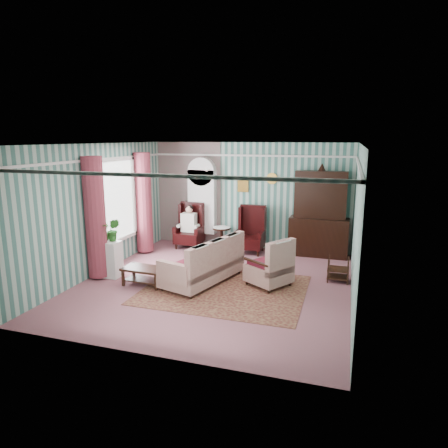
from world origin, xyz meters
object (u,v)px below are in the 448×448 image
(round_side_table, at_px, (222,238))
(nest_table, at_px, (338,269))
(dresser_hutch, at_px, (320,211))
(bookcase, at_px, (202,206))
(coffee_table, at_px, (144,276))
(floral_armchair, at_px, (269,265))
(plant_stand, at_px, (108,259))
(sofa, at_px, (203,259))
(wingback_left, at_px, (189,226))
(seated_woman, at_px, (189,227))
(wingback_right, at_px, (250,230))

(round_side_table, distance_m, nest_table, 3.60)
(nest_table, bearing_deg, dresser_hutch, 107.39)
(bookcase, relative_size, dresser_hutch, 0.95)
(bookcase, height_order, round_side_table, bookcase)
(dresser_hutch, relative_size, coffee_table, 2.67)
(dresser_hutch, bearing_deg, floral_armchair, -107.63)
(round_side_table, relative_size, coffee_table, 0.68)
(plant_stand, bearing_deg, bookcase, 71.51)
(bookcase, xyz_separation_m, dresser_hutch, (3.25, -0.12, 0.06))
(sofa, xyz_separation_m, floral_armchair, (1.38, 0.20, -0.06))
(wingback_left, height_order, nest_table, wingback_left)
(bookcase, relative_size, floral_armchair, 2.46)
(seated_woman, distance_m, coffee_table, 3.04)
(wingback_left, distance_m, round_side_table, 0.97)
(wingback_right, xyz_separation_m, plant_stand, (-2.55, -2.75, -0.22))
(bookcase, relative_size, nest_table, 4.15)
(seated_woman, xyz_separation_m, plant_stand, (-0.80, -2.75, -0.19))
(sofa, distance_m, coffee_table, 1.27)
(sofa, bearing_deg, wingback_left, 44.81)
(round_side_table, relative_size, plant_stand, 0.75)
(coffee_table, bearing_deg, nest_table, 20.66)
(wingback_left, bearing_deg, floral_armchair, -39.81)
(wingback_right, distance_m, nest_table, 2.81)
(plant_stand, distance_m, sofa, 2.14)
(dresser_hutch, xyz_separation_m, floral_armchair, (-0.80, -2.52, -0.73))
(round_side_table, relative_size, floral_armchair, 0.66)
(wingback_right, relative_size, seated_woman, 1.06)
(bookcase, height_order, sofa, bookcase)
(seated_woman, height_order, round_side_table, seated_woman)
(wingback_right, height_order, coffee_table, wingback_right)
(wingback_right, xyz_separation_m, round_side_table, (-0.85, 0.15, -0.33))
(dresser_hutch, height_order, floral_armchair, dresser_hutch)
(bookcase, bearing_deg, wingback_left, -122.66)
(wingback_right, bearing_deg, coffee_table, -117.00)
(dresser_hutch, xyz_separation_m, coffee_table, (-3.28, -3.27, -0.99))
(wingback_left, distance_m, nest_table, 4.37)
(bookcase, height_order, coffee_table, bookcase)
(seated_woman, bearing_deg, bookcase, 57.34)
(bookcase, relative_size, coffee_table, 2.53)
(dresser_hutch, height_order, nest_table, dresser_hutch)
(sofa, bearing_deg, bookcase, 37.14)
(sofa, bearing_deg, seated_woman, 44.81)
(bookcase, height_order, dresser_hutch, dresser_hutch)
(sofa, bearing_deg, coffee_table, 133.18)
(wingback_left, height_order, sofa, wingback_left)
(dresser_hutch, distance_m, sofa, 3.55)
(wingback_right, xyz_separation_m, seated_woman, (-1.75, 0.00, -0.04))
(wingback_right, height_order, round_side_table, wingback_right)
(round_side_table, bearing_deg, dresser_hutch, 2.64)
(seated_woman, xyz_separation_m, floral_armchair, (2.70, -2.25, -0.14))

